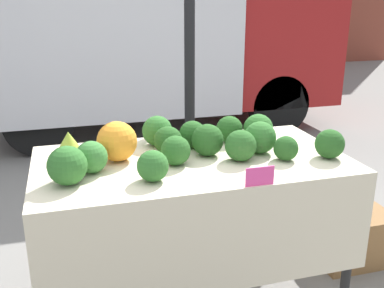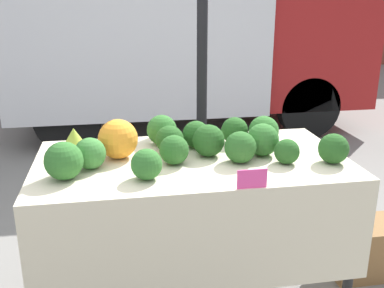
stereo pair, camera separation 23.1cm
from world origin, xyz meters
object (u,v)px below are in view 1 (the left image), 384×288
parked_truck (143,28)px  orange_cauliflower (117,141)px  produce_crate (355,238)px  price_sign (260,176)px

parked_truck → orange_cauliflower: (-0.81, -3.81, -0.30)m
parked_truck → orange_cauliflower: size_ratio=21.61×
orange_cauliflower → produce_crate: bearing=1.8°
price_sign → orange_cauliflower: bearing=139.0°
orange_cauliflower → price_sign: 0.76m
price_sign → parked_truck: bearing=86.8°
price_sign → produce_crate: bearing=29.3°
orange_cauliflower → produce_crate: 1.75m
parked_truck → price_sign: bearing=-93.2°
produce_crate → parked_truck: bearing=100.9°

